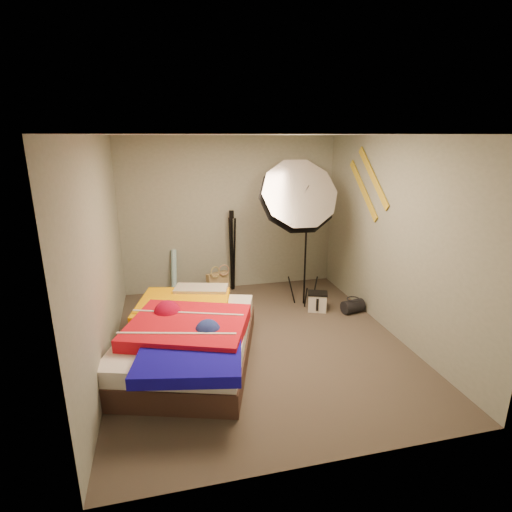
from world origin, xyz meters
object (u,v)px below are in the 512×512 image
object	(u,v)px
bed	(188,338)
photo_umbrella	(297,198)
duffel_bag	(353,306)
tote_bag	(218,284)
wrapping_roll	(174,272)
camera_case	(317,302)
camera_tripod	(232,245)

from	to	relation	value
bed	photo_umbrella	distance (m)	2.41
duffel_bag	photo_umbrella	xyz separation A→B (m)	(-0.79, 0.35, 1.56)
tote_bag	wrapping_roll	xyz separation A→B (m)	(-0.69, 0.20, 0.18)
wrapping_roll	camera_case	world-z (taller)	wrapping_roll
camera_case	photo_umbrella	size ratio (longest dim) A/B	0.11
duffel_bag	photo_umbrella	bearing A→B (deg)	144.83
duffel_bag	bed	xyz separation A→B (m)	(-2.43, -0.76, 0.19)
camera_case	photo_umbrella	distance (m)	1.56
wrapping_roll	duffel_bag	size ratio (longest dim) A/B	2.30
duffel_bag	camera_case	bearing A→B (deg)	148.23
tote_bag	camera_tripod	size ratio (longest dim) A/B	0.27
duffel_bag	photo_umbrella	size ratio (longest dim) A/B	0.14
camera_case	camera_tripod	world-z (taller)	camera_tripod
wrapping_roll	bed	bearing A→B (deg)	-88.07
tote_bag	photo_umbrella	world-z (taller)	photo_umbrella
camera_case	bed	size ratio (longest dim) A/B	0.11
camera_case	camera_tripod	bearing A→B (deg)	154.40
bed	photo_umbrella	world-z (taller)	photo_umbrella
tote_bag	photo_umbrella	size ratio (longest dim) A/B	0.16
camera_case	duffel_bag	xyz separation A→B (m)	(0.48, -0.18, -0.03)
tote_bag	camera_tripod	xyz separation A→B (m)	(0.27, 0.17, 0.59)
tote_bag	camera_tripod	distance (m)	0.67
camera_case	wrapping_roll	bearing A→B (deg)	171.17
camera_case	photo_umbrella	world-z (taller)	photo_umbrella
tote_bag	bed	size ratio (longest dim) A/B	0.15
photo_umbrella	bed	bearing A→B (deg)	-145.89
duffel_bag	camera_tripod	world-z (taller)	camera_tripod
bed	camera_tripod	world-z (taller)	camera_tripod
tote_bag	bed	distance (m)	2.02
photo_umbrella	camera_tripod	world-z (taller)	photo_umbrella
tote_bag	duffel_bag	bearing A→B (deg)	-56.66
tote_bag	wrapping_roll	distance (m)	0.74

